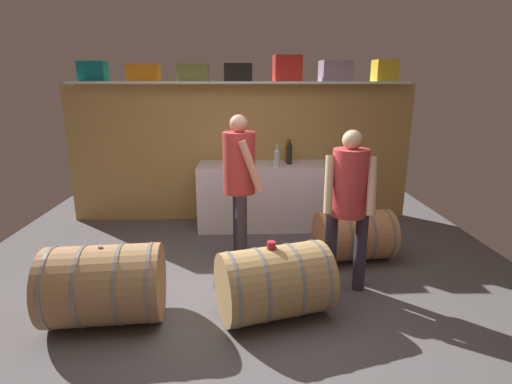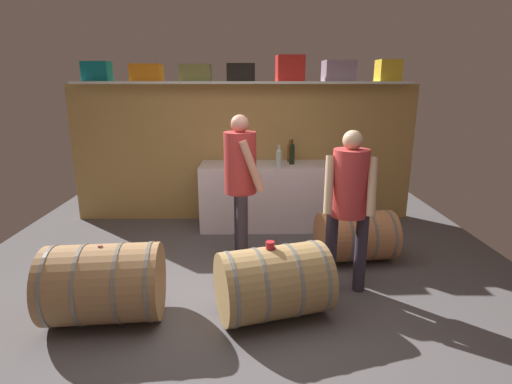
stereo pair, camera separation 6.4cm
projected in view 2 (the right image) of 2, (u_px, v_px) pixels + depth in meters
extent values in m
cube|color=#575456|center=(242.00, 276.00, 4.07)|extent=(5.99, 8.14, 0.02)
cube|color=#B08A4C|center=(244.00, 154.00, 5.61)|extent=(4.79, 0.10, 1.91)
cube|color=silver|center=(243.00, 83.00, 5.21)|extent=(4.41, 0.40, 0.03)
cube|color=#0F737C|center=(97.00, 71.00, 5.15)|extent=(0.36, 0.22, 0.25)
cube|color=orange|center=(147.00, 73.00, 5.16)|extent=(0.39, 0.29, 0.22)
cube|color=olive|center=(196.00, 73.00, 5.17)|extent=(0.42, 0.29, 0.22)
cube|color=black|center=(241.00, 73.00, 5.18)|extent=(0.37, 0.30, 0.22)
cube|color=red|center=(290.00, 68.00, 5.18)|extent=(0.37, 0.30, 0.33)
cube|color=gray|center=(339.00, 71.00, 5.19)|extent=(0.42, 0.31, 0.26)
cube|color=yellow|center=(388.00, 71.00, 5.20)|extent=(0.30, 0.27, 0.27)
cube|color=white|center=(266.00, 196.00, 5.39)|extent=(1.75, 0.64, 0.88)
cylinder|color=brown|center=(290.00, 154.00, 5.41)|extent=(0.07, 0.07, 0.22)
sphere|color=brown|center=(290.00, 145.00, 5.38)|extent=(0.06, 0.06, 0.06)
cylinder|color=brown|center=(290.00, 142.00, 5.37)|extent=(0.03, 0.03, 0.06)
cylinder|color=black|center=(292.00, 155.00, 5.24)|extent=(0.07, 0.07, 0.23)
sphere|color=black|center=(292.00, 146.00, 5.20)|extent=(0.07, 0.07, 0.07)
cylinder|color=black|center=(292.00, 142.00, 5.19)|extent=(0.02, 0.02, 0.08)
cylinder|color=#B1C6BB|center=(279.00, 160.00, 5.04)|extent=(0.08, 0.08, 0.18)
sphere|color=#B1C6BB|center=(279.00, 152.00, 5.02)|extent=(0.07, 0.07, 0.07)
cylinder|color=#B1C6BB|center=(279.00, 148.00, 5.00)|extent=(0.03, 0.03, 0.08)
cylinder|color=white|center=(229.00, 164.00, 5.28)|extent=(0.08, 0.08, 0.00)
cylinder|color=white|center=(229.00, 161.00, 5.27)|extent=(0.01, 0.01, 0.07)
sphere|color=white|center=(229.00, 156.00, 5.26)|extent=(0.08, 0.08, 0.08)
sphere|color=maroon|center=(229.00, 157.00, 5.26)|extent=(0.05, 0.05, 0.05)
cylinder|color=#A48250|center=(273.00, 282.00, 3.29)|extent=(1.03, 0.83, 0.60)
cylinder|color=slate|center=(229.00, 289.00, 3.18)|extent=(0.20, 0.59, 0.61)
cylinder|color=slate|center=(257.00, 285.00, 3.25)|extent=(0.20, 0.59, 0.61)
cylinder|color=slate|center=(289.00, 280.00, 3.33)|extent=(0.20, 0.59, 0.61)
cylinder|color=slate|center=(314.00, 276.00, 3.40)|extent=(0.20, 0.59, 0.61)
cylinder|color=brown|center=(274.00, 248.00, 3.21)|extent=(0.04, 0.04, 0.01)
cylinder|color=#A0764B|center=(104.00, 283.00, 3.23)|extent=(0.96, 0.72, 0.64)
cylinder|color=slate|center=(55.00, 286.00, 3.19)|extent=(0.08, 0.66, 0.66)
cylinder|color=slate|center=(86.00, 284.00, 3.22)|extent=(0.08, 0.66, 0.66)
cylinder|color=slate|center=(123.00, 282.00, 3.24)|extent=(0.08, 0.66, 0.66)
cylinder|color=slate|center=(152.00, 281.00, 3.27)|extent=(0.08, 0.66, 0.66)
cylinder|color=#944A49|center=(100.00, 246.00, 3.14)|extent=(0.04, 0.04, 0.01)
cylinder|color=tan|center=(356.00, 236.00, 4.37)|extent=(0.88, 0.64, 0.55)
cylinder|color=slate|center=(326.00, 238.00, 4.33)|extent=(0.09, 0.56, 0.56)
cylinder|color=slate|center=(344.00, 237.00, 4.35)|extent=(0.09, 0.56, 0.56)
cylinder|color=slate|center=(367.00, 235.00, 4.39)|extent=(0.09, 0.56, 0.56)
cylinder|color=slate|center=(385.00, 235.00, 4.41)|extent=(0.09, 0.56, 0.56)
cylinder|color=brown|center=(357.00, 212.00, 4.30)|extent=(0.04, 0.04, 0.01)
cylinder|color=red|center=(270.00, 245.00, 3.20)|extent=(0.07, 0.07, 0.06)
cylinder|color=#352D37|center=(242.00, 231.00, 4.20)|extent=(0.12, 0.12, 0.78)
cylinder|color=#352D37|center=(240.00, 222.00, 4.47)|extent=(0.12, 0.12, 0.78)
cylinder|color=#BC3535|center=(240.00, 163.00, 4.15)|extent=(0.34, 0.34, 0.65)
sphere|color=tan|center=(240.00, 124.00, 4.04)|extent=(0.19, 0.19, 0.19)
cylinder|color=tan|center=(252.00, 166.00, 3.98)|extent=(0.27, 0.11, 0.54)
cylinder|color=tan|center=(247.00, 159.00, 4.35)|extent=(0.22, 0.11, 0.55)
cylinder|color=#322C3B|center=(331.00, 252.00, 3.74)|extent=(0.11, 0.11, 0.74)
cylinder|color=#322C3B|center=(361.00, 254.00, 3.69)|extent=(0.11, 0.11, 0.74)
cylinder|color=#BC3536|center=(350.00, 183.00, 3.54)|extent=(0.32, 0.32, 0.61)
sphere|color=tan|center=(353.00, 140.00, 3.44)|extent=(0.18, 0.18, 0.18)
cylinder|color=tan|center=(329.00, 185.00, 3.48)|extent=(0.12, 0.21, 0.52)
cylinder|color=tan|center=(372.00, 187.00, 3.41)|extent=(0.13, 0.25, 0.51)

